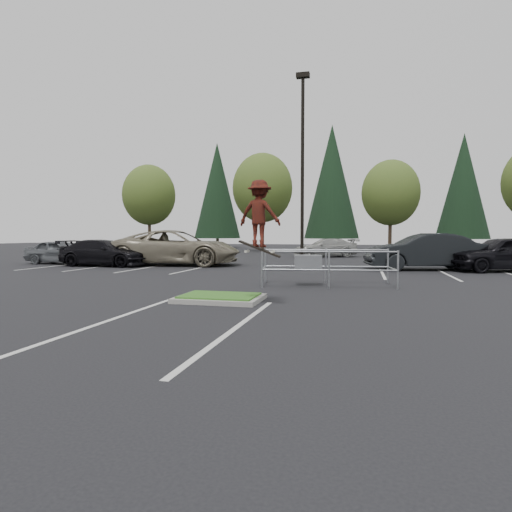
% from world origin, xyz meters
% --- Properties ---
extents(ground, '(120.00, 120.00, 0.00)m').
position_xyz_m(ground, '(0.00, 0.00, 0.00)').
color(ground, black).
rests_on(ground, ground).
extents(grass_median, '(2.20, 1.60, 0.16)m').
position_xyz_m(grass_median, '(0.00, 0.00, 0.08)').
color(grass_median, gray).
rests_on(grass_median, ground).
extents(stall_lines, '(22.62, 17.60, 0.01)m').
position_xyz_m(stall_lines, '(-1.35, 6.02, 0.00)').
color(stall_lines, silver).
rests_on(stall_lines, ground).
extents(light_pole, '(0.70, 0.60, 10.12)m').
position_xyz_m(light_pole, '(0.50, 12.00, 4.56)').
color(light_pole, gray).
rests_on(light_pole, ground).
extents(decid_a, '(5.44, 5.44, 8.91)m').
position_xyz_m(decid_a, '(-18.01, 30.03, 5.58)').
color(decid_a, '#38281C').
rests_on(decid_a, ground).
extents(decid_b, '(5.89, 5.89, 9.64)m').
position_xyz_m(decid_b, '(-6.01, 30.53, 6.04)').
color(decid_b, '#38281C').
rests_on(decid_b, ground).
extents(decid_c, '(5.12, 5.12, 8.38)m').
position_xyz_m(decid_c, '(5.99, 29.83, 5.25)').
color(decid_c, '#38281C').
rests_on(decid_c, ground).
extents(conif_a, '(5.72, 5.72, 13.00)m').
position_xyz_m(conif_a, '(-14.00, 40.00, 7.10)').
color(conif_a, '#38281C').
rests_on(conif_a, ground).
extents(conif_b, '(6.38, 6.38, 14.50)m').
position_xyz_m(conif_b, '(0.00, 40.50, 7.85)').
color(conif_b, '#38281C').
rests_on(conif_b, ground).
extents(conif_c, '(5.50, 5.50, 12.50)m').
position_xyz_m(conif_c, '(14.00, 39.50, 6.85)').
color(conif_c, '#38281C').
rests_on(conif_c, ground).
extents(cart_corral, '(4.57, 2.21, 1.24)m').
position_xyz_m(cart_corral, '(1.99, 3.93, 0.78)').
color(cart_corral, gray).
rests_on(cart_corral, ground).
extents(skateboarder, '(1.14, 0.78, 1.89)m').
position_xyz_m(skateboarder, '(1.20, -0.48, 2.24)').
color(skateboarder, black).
rests_on(skateboarder, ground).
extents(car_l_tan, '(7.34, 3.92, 1.96)m').
position_xyz_m(car_l_tan, '(-6.50, 11.50, 0.98)').
color(car_l_tan, gray).
rests_on(car_l_tan, ground).
extents(car_l_black, '(5.00, 2.08, 1.44)m').
position_xyz_m(car_l_black, '(-10.00, 9.91, 0.72)').
color(car_l_black, black).
rests_on(car_l_black, ground).
extents(car_l_grey, '(4.16, 1.76, 1.40)m').
position_xyz_m(car_l_grey, '(-13.50, 10.78, 0.70)').
color(car_l_grey, '#575B5F').
rests_on(car_l_grey, ground).
extents(car_r_charc, '(5.69, 2.94, 1.79)m').
position_xyz_m(car_r_charc, '(6.50, 11.50, 0.89)').
color(car_r_charc, black).
rests_on(car_r_charc, ground).
extents(car_r_black, '(5.27, 3.47, 1.67)m').
position_xyz_m(car_r_black, '(10.00, 11.50, 0.83)').
color(car_r_black, black).
rests_on(car_r_black, ground).
extents(car_far_silver, '(5.21, 3.71, 1.40)m').
position_xyz_m(car_far_silver, '(0.97, 22.00, 0.70)').
color(car_far_silver, '#A4A49F').
rests_on(car_far_silver, ground).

